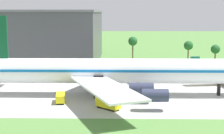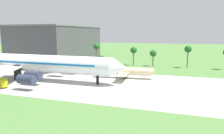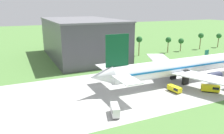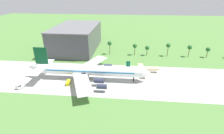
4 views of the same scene
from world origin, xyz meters
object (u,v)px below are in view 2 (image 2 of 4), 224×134
object	(u,v)px
regional_aircraft	(125,71)
baggage_tug	(4,83)
jet_airliner	(28,63)
terminal_building	(58,43)

from	to	relation	value
regional_aircraft	baggage_tug	size ratio (longest dim) A/B	3.85
regional_aircraft	baggage_tug	world-z (taller)	regional_aircraft
regional_aircraft	jet_airliner	bearing A→B (deg)	-159.54
baggage_tug	terminal_building	size ratio (longest dim) A/B	0.09
baggage_tug	terminal_building	distance (m)	76.77
jet_airliner	baggage_tug	size ratio (longest dim) A/B	13.46
jet_airliner	regional_aircraft	distance (m)	37.28
jet_airliner	regional_aircraft	size ratio (longest dim) A/B	3.50
jet_airliner	baggage_tug	world-z (taller)	jet_airliner
baggage_tug	terminal_building	bearing A→B (deg)	108.73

